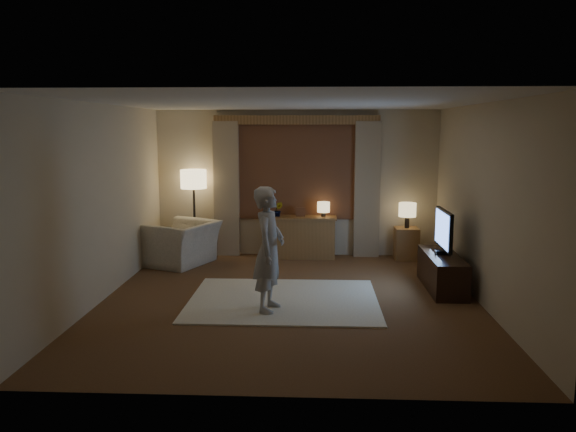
# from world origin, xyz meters

# --- Properties ---
(room) EXTENTS (5.04, 5.54, 2.64)m
(room) POSITION_xyz_m (0.00, 0.50, 1.33)
(room) COLOR brown
(room) RESTS_ON ground
(rug) EXTENTS (2.50, 2.00, 0.02)m
(rug) POSITION_xyz_m (-0.08, -0.04, 0.01)
(rug) COLOR white
(rug) RESTS_ON floor
(sideboard) EXTENTS (1.20, 0.40, 0.70)m
(sideboard) POSITION_xyz_m (0.08, 2.50, 0.35)
(sideboard) COLOR brown
(sideboard) RESTS_ON floor
(picture_frame) EXTENTS (0.16, 0.02, 0.20)m
(picture_frame) POSITION_xyz_m (0.08, 2.50, 0.80)
(picture_frame) COLOR brown
(picture_frame) RESTS_ON sideboard
(plant) EXTENTS (0.17, 0.13, 0.30)m
(plant) POSITION_xyz_m (-0.32, 2.50, 0.85)
(plant) COLOR #999999
(plant) RESTS_ON sideboard
(table_lamp_sideboard) EXTENTS (0.22, 0.22, 0.30)m
(table_lamp_sideboard) POSITION_xyz_m (0.48, 2.50, 0.90)
(table_lamp_sideboard) COLOR black
(table_lamp_sideboard) RESTS_ON sideboard
(floor_lamp) EXTENTS (0.45, 0.45, 1.56)m
(floor_lamp) POSITION_xyz_m (-1.81, 2.50, 1.31)
(floor_lamp) COLOR black
(floor_lamp) RESTS_ON floor
(armchair) EXTENTS (1.32, 1.40, 0.72)m
(armchair) POSITION_xyz_m (-1.91, 1.92, 0.36)
(armchair) COLOR beige
(armchair) RESTS_ON floor
(side_table) EXTENTS (0.40, 0.40, 0.56)m
(side_table) POSITION_xyz_m (1.93, 2.45, 0.28)
(side_table) COLOR brown
(side_table) RESTS_ON floor
(table_lamp_side) EXTENTS (0.30, 0.30, 0.44)m
(table_lamp_side) POSITION_xyz_m (1.93, 2.45, 0.87)
(table_lamp_side) COLOR black
(table_lamp_side) RESTS_ON side_table
(tv_stand) EXTENTS (0.45, 1.40, 0.50)m
(tv_stand) POSITION_xyz_m (2.15, 0.63, 0.25)
(tv_stand) COLOR black
(tv_stand) RESTS_ON floor
(tv) EXTENTS (0.22, 0.89, 0.64)m
(tv) POSITION_xyz_m (2.15, 0.63, 0.85)
(tv) COLOR black
(tv) RESTS_ON tv_stand
(person) EXTENTS (0.47, 0.63, 1.56)m
(person) POSITION_xyz_m (-0.24, -0.48, 0.80)
(person) COLOR #AEA8A1
(person) RESTS_ON rug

